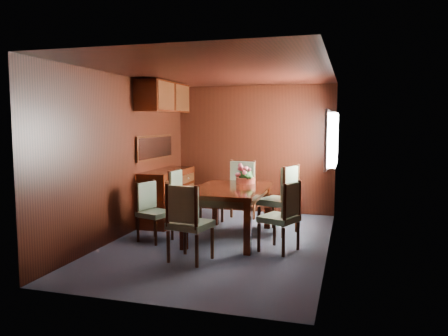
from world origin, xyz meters
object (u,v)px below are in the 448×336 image
(chair_left_near, at_px, (151,208))
(dining_table, at_px, (230,195))
(chair_head, at_px, (187,219))
(sideboard, at_px, (168,196))
(flower_centerpiece, at_px, (246,174))
(chair_right_near, at_px, (284,213))

(chair_left_near, bearing_deg, dining_table, 129.35)
(dining_table, distance_m, chair_head, 1.25)
(sideboard, bearing_deg, flower_centerpiece, -9.96)
(sideboard, distance_m, flower_centerpiece, 1.53)
(dining_table, bearing_deg, chair_right_near, -29.18)
(sideboard, relative_size, flower_centerpiece, 4.39)
(sideboard, bearing_deg, chair_head, -60.48)
(sideboard, distance_m, dining_table, 1.52)
(dining_table, distance_m, chair_left_near, 1.15)
(chair_right_near, relative_size, chair_head, 0.97)
(sideboard, height_order, flower_centerpiece, flower_centerpiece)
(chair_right_near, distance_m, chair_head, 1.31)
(sideboard, distance_m, chair_head, 2.27)
(chair_right_near, height_order, flower_centerpiece, flower_centerpiece)
(chair_left_near, bearing_deg, chair_right_near, 105.66)
(sideboard, bearing_deg, chair_left_near, -77.52)
(chair_left_near, relative_size, chair_head, 0.88)
(chair_left_near, xyz_separation_m, chair_right_near, (1.92, -0.04, 0.05))
(chair_head, bearing_deg, dining_table, 91.87)
(flower_centerpiece, bearing_deg, chair_left_near, -141.71)
(dining_table, xyz_separation_m, chair_right_near, (0.87, -0.48, -0.13))
(chair_left_near, relative_size, flower_centerpiece, 2.71)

